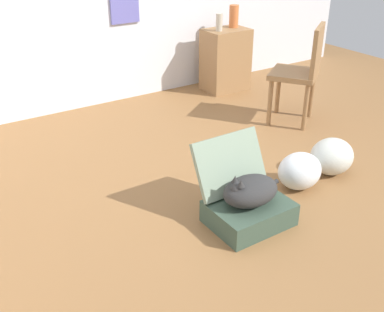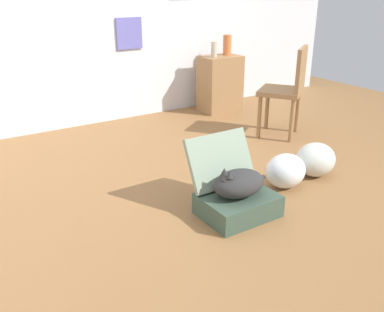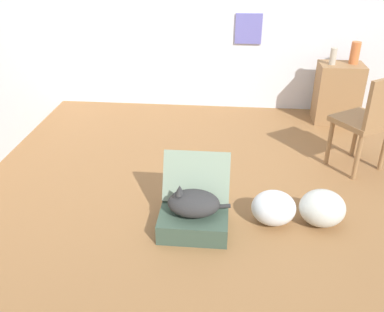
# 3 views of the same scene
# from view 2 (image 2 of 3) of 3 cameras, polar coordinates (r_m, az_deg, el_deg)

# --- Properties ---
(ground_plane) EXTENTS (7.68, 7.68, 0.00)m
(ground_plane) POSITION_cam_2_polar(r_m,az_deg,el_deg) (3.63, 6.43, -3.37)
(ground_plane) COLOR olive
(ground_plane) RESTS_ON ground
(wall_back) EXTENTS (6.40, 0.15, 2.60)m
(wall_back) POSITION_cam_2_polar(r_m,az_deg,el_deg) (5.22, -9.52, 19.08)
(wall_back) COLOR silver
(wall_back) RESTS_ON ground
(suitcase_base) EXTENTS (0.52, 0.40, 0.16)m
(suitcase_base) POSITION_cam_2_polar(r_m,az_deg,el_deg) (3.09, 6.16, -6.52)
(suitcase_base) COLOR #384C3D
(suitcase_base) RESTS_ON ground
(suitcase_lid) EXTENTS (0.52, 0.21, 0.38)m
(suitcase_lid) POSITION_cam_2_polar(r_m,az_deg,el_deg) (3.13, 3.81, -0.57)
(suitcase_lid) COLOR gray
(suitcase_lid) RESTS_ON suitcase_base
(cat) EXTENTS (0.47, 0.28, 0.22)m
(cat) POSITION_cam_2_polar(r_m,az_deg,el_deg) (3.00, 6.19, -3.63)
(cat) COLOR #2D2D2D
(cat) RESTS_ON suitcase_base
(plastic_bag_white) EXTENTS (0.35, 0.29, 0.28)m
(plastic_bag_white) POSITION_cam_2_polar(r_m,az_deg,el_deg) (3.54, 12.40, -1.95)
(plastic_bag_white) COLOR silver
(plastic_bag_white) RESTS_ON ground
(plastic_bag_clear) EXTENTS (0.36, 0.32, 0.29)m
(plastic_bag_clear) POSITION_cam_2_polar(r_m,az_deg,el_deg) (3.81, 16.17, -0.46)
(plastic_bag_clear) COLOR silver
(plastic_bag_clear) RESTS_ON ground
(side_table) EXTENTS (0.50, 0.36, 0.70)m
(side_table) POSITION_cam_2_polar(r_m,az_deg,el_deg) (5.56, 3.76, 9.62)
(side_table) COLOR olive
(side_table) RESTS_ON ground
(vase_tall) EXTENTS (0.07, 0.07, 0.19)m
(vase_tall) POSITION_cam_2_polar(r_m,az_deg,el_deg) (5.39, 2.95, 14.05)
(vase_tall) COLOR #B7AD99
(vase_tall) RESTS_ON side_table
(vase_short) EXTENTS (0.11, 0.11, 0.25)m
(vase_short) POSITION_cam_2_polar(r_m,az_deg,el_deg) (5.59, 4.73, 14.59)
(vase_short) COLOR #CC6B38
(vase_short) RESTS_ON side_table
(chair) EXTENTS (0.62, 0.61, 0.96)m
(chair) POSITION_cam_2_polar(r_m,az_deg,el_deg) (4.65, 12.68, 8.93)
(chair) COLOR olive
(chair) RESTS_ON ground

